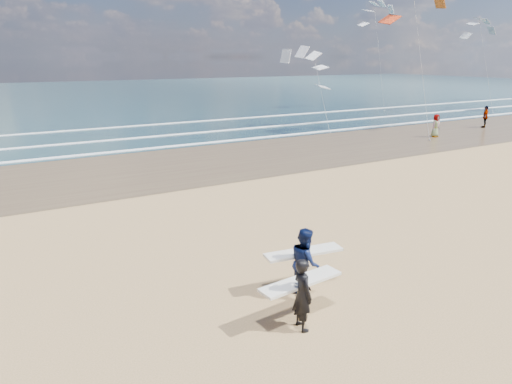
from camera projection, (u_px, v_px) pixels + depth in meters
wet_sand_strip at (378, 139)px, 35.66m from camera, size 220.00×12.00×0.01m
ocean at (159, 93)px, 80.59m from camera, size 220.00×100.00×0.02m
foam_breakers at (303, 123)px, 44.05m from camera, size 220.00×11.70×0.05m
surfer_near at (302, 292)px, 10.57m from camera, size 2.24×1.06×1.78m
surfer_far at (305, 261)px, 12.07m from camera, size 2.25×1.33×1.89m
beachgoer_0 at (436, 126)px, 36.22m from camera, size 0.97×0.73×1.81m
beachgoer_1 at (485, 117)px, 41.04m from camera, size 1.22×0.99×1.95m
kite_0 at (419, 40)px, 35.21m from camera, size 6.69×4.84×12.85m
kite_1 at (319, 81)px, 39.73m from camera, size 5.87×4.75×7.40m
kite_2 at (485, 57)px, 51.67m from camera, size 5.48×4.70×11.40m
kite_5 at (378, 48)px, 53.91m from camera, size 5.56×4.71×13.31m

